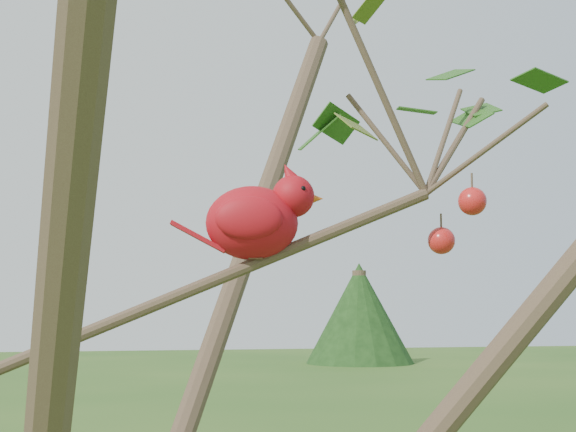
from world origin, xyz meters
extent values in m
sphere|color=red|center=(0.61, 0.02, 2.19)|extent=(0.04, 0.04, 0.04)
sphere|color=red|center=(0.59, 0.08, 2.14)|extent=(0.04, 0.04, 0.04)
ellipsoid|color=red|center=(0.30, 0.07, 2.15)|extent=(0.14, 0.12, 0.10)
sphere|color=red|center=(0.36, 0.06, 2.19)|extent=(0.07, 0.07, 0.06)
cone|color=red|center=(0.35, 0.06, 2.22)|extent=(0.05, 0.04, 0.04)
cone|color=#D85914|center=(0.39, 0.06, 2.19)|extent=(0.03, 0.03, 0.02)
ellipsoid|color=black|center=(0.38, 0.06, 2.19)|extent=(0.02, 0.03, 0.03)
cube|color=red|center=(0.23, 0.08, 2.14)|extent=(0.08, 0.04, 0.04)
ellipsoid|color=red|center=(0.30, 0.11, 2.16)|extent=(0.09, 0.04, 0.06)
ellipsoid|color=red|center=(0.29, 0.03, 2.16)|extent=(0.09, 0.04, 0.06)
cylinder|color=#433124|center=(9.43, 29.08, 1.65)|extent=(0.49, 0.49, 3.29)
cone|color=black|center=(9.43, 29.08, 1.78)|extent=(3.84, 3.84, 3.56)
camera|label=1|loc=(0.09, -1.13, 2.04)|focal=55.00mm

